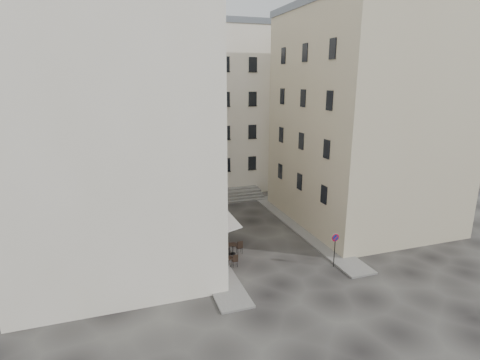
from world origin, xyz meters
name	(u,v)px	position (x,y,z in m)	size (l,w,h in m)	color
ground	(266,248)	(0.00, 0.00, 0.00)	(90.00, 90.00, 0.00)	black
sidewalk_left	(197,235)	(-4.50, 4.00, 0.06)	(2.00, 22.00, 0.12)	slate
sidewalk_right	(301,226)	(4.50, 3.00, 0.06)	(2.00, 18.00, 0.12)	slate
building_left	(109,112)	(-10.50, 3.00, 10.31)	(12.20, 16.20, 20.60)	beige
building_right	(364,117)	(10.50, 3.50, 9.31)	(12.20, 14.20, 18.60)	#BFAF8E
building_back	(197,108)	(-1.00, 19.00, 9.31)	(18.20, 10.20, 18.60)	beige
cafe_storefront	(207,227)	(-4.32, 1.00, 1.88)	(1.74, 7.30, 3.50)	#460C0A
stone_steps	(221,197)	(0.00, 12.57, 0.40)	(9.00, 3.15, 0.80)	#5C5A58
bollard_near	(229,254)	(-3.25, -1.00, 0.53)	(0.12, 0.12, 0.98)	black
bollard_mid	(216,235)	(-3.25, 2.50, 0.53)	(0.12, 0.12, 0.98)	black
bollard_far	(206,220)	(-3.25, 6.00, 0.53)	(0.12, 0.12, 0.98)	black
no_parking_sign	(335,244)	(3.30, -4.16, 1.72)	(0.55, 0.10, 2.42)	black
bistro_table_a	(228,261)	(-3.60, -1.95, 0.46)	(1.29, 0.61, 0.91)	black
bistro_table_b	(233,248)	(-2.71, -0.13, 0.51)	(1.42, 0.67, 1.00)	black
bistro_table_c	(219,240)	(-3.28, 1.55, 0.50)	(1.39, 0.65, 0.98)	black
bistro_table_d	(216,231)	(-3.08, 3.26, 0.51)	(1.43, 0.67, 1.00)	black
bistro_table_e	(215,228)	(-2.98, 4.00, 0.46)	(1.27, 0.60, 0.90)	black
pedestrian	(221,237)	(-3.20, 1.13, 0.87)	(0.64, 0.42, 1.75)	black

